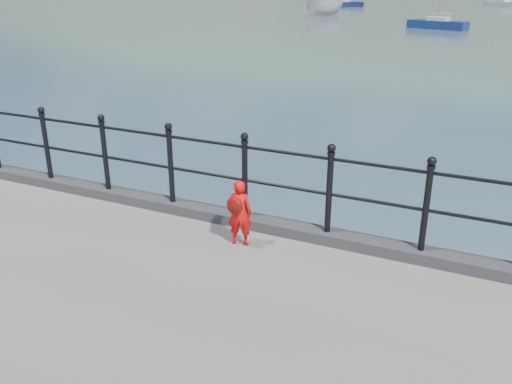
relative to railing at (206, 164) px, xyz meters
The scene contains 8 objects.
ground 1.83m from the railing, 90.00° to the left, with size 600.00×600.00×0.00m, color #2D4251.
kerb 0.75m from the railing, 140.53° to the right, with size 60.00×0.30×0.15m, color #28282B.
railing is the anchor object (origin of this frame).
child 1.04m from the railing, 35.11° to the right, with size 0.37×0.33×0.89m.
launch_white 57.25m from the railing, 106.81° to the left, with size 2.04×5.42×2.10m, color beige.
sailboat_port 44.37m from the railing, 93.61° to the left, with size 5.22×2.93×7.36m.
sailboat_deep 87.91m from the railing, 89.62° to the left, with size 5.60×5.59×9.02m.
sailboat_left 77.95m from the railing, 105.35° to the left, with size 6.18×4.96×8.72m.
Camera 1 is at (3.68, -6.34, 4.27)m, focal length 38.00 mm.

